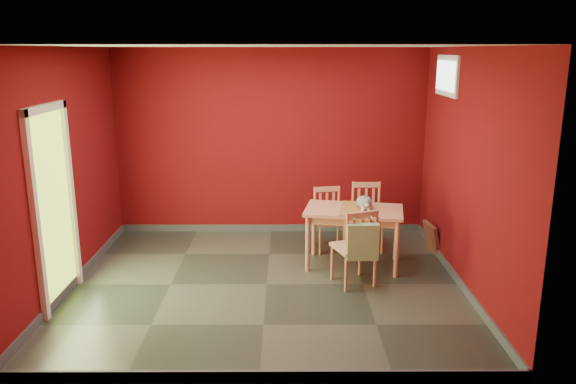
{
  "coord_description": "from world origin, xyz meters",
  "views": [
    {
      "loc": [
        0.22,
        -6.1,
        2.66
      ],
      "look_at": [
        0.25,
        0.45,
        1.0
      ],
      "focal_mm": 35.0,
      "sensor_mm": 36.0,
      "label": 1
    }
  ],
  "objects_px": {
    "chair_far_right": "(367,216)",
    "picture_frame": "(431,238)",
    "chair_near": "(356,246)",
    "dining_table": "(354,216)",
    "tote_bag": "(363,242)",
    "cat": "(364,200)",
    "chair_far_left": "(329,218)"
  },
  "relations": [
    {
      "from": "chair_far_left",
      "to": "tote_bag",
      "type": "bearing_deg",
      "value": -79.52
    },
    {
      "from": "chair_near",
      "to": "cat",
      "type": "relative_size",
      "value": 2.26
    },
    {
      "from": "cat",
      "to": "chair_near",
      "type": "bearing_deg",
      "value": -113.0
    },
    {
      "from": "chair_near",
      "to": "tote_bag",
      "type": "distance_m",
      "value": 0.25
    },
    {
      "from": "chair_far_right",
      "to": "picture_frame",
      "type": "distance_m",
      "value": 0.91
    },
    {
      "from": "chair_far_right",
      "to": "chair_far_left",
      "type": "bearing_deg",
      "value": -177.4
    },
    {
      "from": "chair_near",
      "to": "cat",
      "type": "height_order",
      "value": "cat"
    },
    {
      "from": "picture_frame",
      "to": "tote_bag",
      "type": "bearing_deg",
      "value": -130.9
    },
    {
      "from": "tote_bag",
      "to": "dining_table",
      "type": "bearing_deg",
      "value": 90.35
    },
    {
      "from": "dining_table",
      "to": "cat",
      "type": "bearing_deg",
      "value": 13.68
    },
    {
      "from": "chair_far_right",
      "to": "picture_frame",
      "type": "relative_size",
      "value": 2.17
    },
    {
      "from": "chair_far_right",
      "to": "chair_near",
      "type": "xyz_separation_m",
      "value": [
        -0.31,
        -1.25,
        0.01
      ]
    },
    {
      "from": "tote_bag",
      "to": "picture_frame",
      "type": "relative_size",
      "value": 1.16
    },
    {
      "from": "chair_near",
      "to": "dining_table",
      "type": "bearing_deg",
      "value": 85.76
    },
    {
      "from": "chair_far_right",
      "to": "picture_frame",
      "type": "height_order",
      "value": "chair_far_right"
    },
    {
      "from": "chair_far_left",
      "to": "chair_far_right",
      "type": "bearing_deg",
      "value": 2.6
    },
    {
      "from": "dining_table",
      "to": "cat",
      "type": "relative_size",
      "value": 3.18
    },
    {
      "from": "chair_near",
      "to": "picture_frame",
      "type": "xyz_separation_m",
      "value": [
        1.16,
        1.07,
        -0.27
      ]
    },
    {
      "from": "chair_far_right",
      "to": "chair_near",
      "type": "relative_size",
      "value": 0.98
    },
    {
      "from": "tote_bag",
      "to": "chair_far_right",
      "type": "bearing_deg",
      "value": 79.97
    },
    {
      "from": "chair_far_left",
      "to": "chair_far_right",
      "type": "xyz_separation_m",
      "value": [
        0.52,
        0.02,
        0.03
      ]
    },
    {
      "from": "picture_frame",
      "to": "dining_table",
      "type": "bearing_deg",
      "value": -156.97
    },
    {
      "from": "cat",
      "to": "chair_far_right",
      "type": "bearing_deg",
      "value": 70.32
    },
    {
      "from": "tote_bag",
      "to": "chair_near",
      "type": "bearing_deg",
      "value": 103.07
    },
    {
      "from": "dining_table",
      "to": "tote_bag",
      "type": "bearing_deg",
      "value": -89.65
    },
    {
      "from": "dining_table",
      "to": "cat",
      "type": "distance_m",
      "value": 0.24
    },
    {
      "from": "tote_bag",
      "to": "picture_frame",
      "type": "height_order",
      "value": "tote_bag"
    },
    {
      "from": "dining_table",
      "to": "picture_frame",
      "type": "xyz_separation_m",
      "value": [
        1.12,
        0.48,
        -0.45
      ]
    },
    {
      "from": "dining_table",
      "to": "picture_frame",
      "type": "distance_m",
      "value": 1.3
    },
    {
      "from": "dining_table",
      "to": "chair_far_left",
      "type": "bearing_deg",
      "value": 112.66
    },
    {
      "from": "cat",
      "to": "tote_bag",
      "type": "bearing_deg",
      "value": -105.98
    },
    {
      "from": "chair_near",
      "to": "chair_far_right",
      "type": "bearing_deg",
      "value": 76.16
    }
  ]
}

